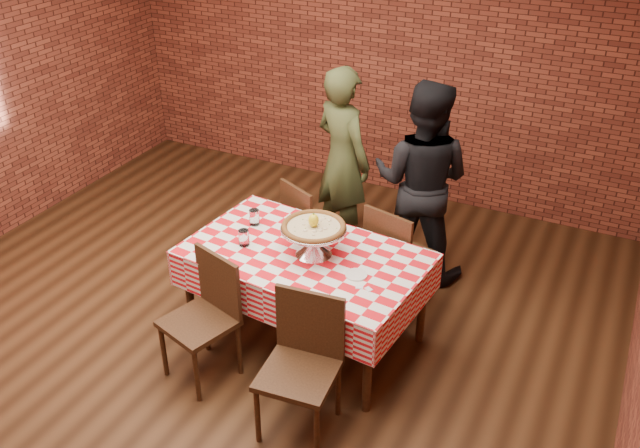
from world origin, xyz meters
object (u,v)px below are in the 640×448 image
at_px(water_glass_left, 244,238).
at_px(condiment_caddy, 331,226).
at_px(chair_near_right, 298,372).
at_px(chair_far_right, 400,255).
at_px(pizza, 314,227).
at_px(chair_far_left, 314,228).
at_px(table, 305,297).
at_px(water_glass_right, 254,217).
at_px(chair_near_left, 198,322).
at_px(diner_olive, 343,160).
at_px(diner_black, 421,181).
at_px(pizza_stand, 314,241).

bearing_deg(water_glass_left, condiment_caddy, 39.05).
distance_m(chair_near_right, chair_far_right, 1.55).
bearing_deg(chair_near_right, pizza, 104.99).
bearing_deg(chair_far_left, chair_near_right, 138.90).
distance_m(table, condiment_caddy, 0.55).
bearing_deg(water_glass_right, chair_near_left, -86.13).
relative_size(water_glass_right, condiment_caddy, 0.86).
xyz_separation_m(water_glass_right, condiment_caddy, (0.58, 0.12, 0.01)).
distance_m(chair_near_right, diner_olive, 2.34).
distance_m(table, diner_black, 1.41).
bearing_deg(chair_near_left, water_glass_left, 104.60).
relative_size(water_glass_right, chair_near_right, 0.13).
bearing_deg(water_glass_left, chair_near_right, -41.74).
distance_m(table, pizza_stand, 0.49).
relative_size(chair_far_left, diner_olive, 0.52).
height_order(pizza, chair_far_right, pizza).
height_order(water_glass_left, diner_olive, diner_olive).
xyz_separation_m(water_glass_left, chair_far_right, (0.91, 0.82, -0.36)).
relative_size(water_glass_left, chair_near_left, 0.13).
xyz_separation_m(water_glass_left, condiment_caddy, (0.50, 0.40, 0.01)).
bearing_deg(water_glass_right, chair_far_left, 73.53).
relative_size(table, diner_black, 0.97).
distance_m(pizza_stand, pizza, 0.11).
xyz_separation_m(water_glass_right, chair_near_left, (0.06, -0.87, -0.36)).
bearing_deg(condiment_caddy, chair_near_right, -89.88).
height_order(water_glass_left, chair_far_right, chair_far_right).
height_order(condiment_caddy, chair_far_right, chair_far_right).
relative_size(chair_near_right, diner_olive, 0.56).
bearing_deg(pizza_stand, table, -161.42).
height_order(water_glass_left, chair_far_left, chair_far_left).
bearing_deg(chair_near_right, chair_far_left, 108.03).
distance_m(table, water_glass_left, 0.63).
distance_m(water_glass_left, chair_near_right, 1.15).
bearing_deg(chair_near_right, chair_near_left, 164.74).
xyz_separation_m(chair_near_right, chair_far_left, (-0.71, 1.65, -0.03)).
xyz_separation_m(water_glass_left, chair_far_left, (0.10, 0.92, -0.38)).
relative_size(chair_near_left, chair_far_right, 1.00).
xyz_separation_m(water_glass_right, chair_far_right, (0.99, 0.53, -0.36)).
xyz_separation_m(table, chair_near_right, (0.38, -0.82, 0.09)).
bearing_deg(condiment_caddy, chair_far_right, 30.13).
height_order(condiment_caddy, diner_olive, diner_olive).
bearing_deg(water_glass_left, diner_black, 57.09).
bearing_deg(chair_near_left, pizza_stand, 70.22).
relative_size(chair_far_left, diner_black, 0.52).
bearing_deg(chair_far_right, chair_near_right, 100.73).
height_order(chair_far_left, diner_olive, diner_olive).
height_order(pizza_stand, pizza, pizza).
xyz_separation_m(chair_far_left, diner_olive, (0.01, 0.55, 0.40)).
distance_m(condiment_caddy, chair_far_right, 0.69).
height_order(table, water_glass_right, water_glass_right).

